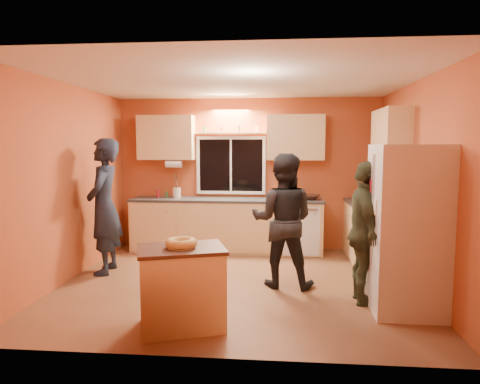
# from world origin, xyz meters

# --- Properties ---
(ground) EXTENTS (4.50, 4.50, 0.00)m
(ground) POSITION_xyz_m (0.00, 0.00, 0.00)
(ground) COLOR brown
(ground) RESTS_ON ground
(room_shell) EXTENTS (4.54, 4.04, 2.61)m
(room_shell) POSITION_xyz_m (0.12, 0.41, 1.62)
(room_shell) COLOR #B24E2D
(room_shell) RESTS_ON ground
(back_counter) EXTENTS (4.23, 0.62, 0.90)m
(back_counter) POSITION_xyz_m (0.01, 1.70, 0.45)
(back_counter) COLOR tan
(back_counter) RESTS_ON ground
(right_counter) EXTENTS (0.62, 1.84, 0.90)m
(right_counter) POSITION_xyz_m (1.95, 0.50, 0.45)
(right_counter) COLOR tan
(right_counter) RESTS_ON ground
(refrigerator) EXTENTS (0.72, 0.70, 1.80)m
(refrigerator) POSITION_xyz_m (1.89, -0.80, 0.90)
(refrigerator) COLOR silver
(refrigerator) RESTS_ON ground
(island) EXTENTS (0.97, 0.80, 0.81)m
(island) POSITION_xyz_m (-0.41, -1.42, 0.41)
(island) COLOR tan
(island) RESTS_ON ground
(bundt_pastry) EXTENTS (0.31, 0.31, 0.09)m
(bundt_pastry) POSITION_xyz_m (-0.41, -1.42, 0.85)
(bundt_pastry) COLOR tan
(bundt_pastry) RESTS_ON island
(person_left) EXTENTS (0.53, 0.74, 1.89)m
(person_left) POSITION_xyz_m (-1.90, 0.31, 0.95)
(person_left) COLOR black
(person_left) RESTS_ON ground
(person_center) EXTENTS (0.89, 0.74, 1.69)m
(person_center) POSITION_xyz_m (0.58, -0.04, 0.85)
(person_center) COLOR black
(person_center) RESTS_ON ground
(person_right) EXTENTS (0.41, 0.95, 1.62)m
(person_right) POSITION_xyz_m (1.50, -0.57, 0.81)
(person_right) COLOR #393E27
(person_right) RESTS_ON ground
(mixing_bowl) EXTENTS (0.42, 0.42, 0.08)m
(mixing_bowl) POSITION_xyz_m (1.05, 1.72, 0.94)
(mixing_bowl) COLOR #321A10
(mixing_bowl) RESTS_ON back_counter
(utensil_crock) EXTENTS (0.14, 0.14, 0.17)m
(utensil_crock) POSITION_xyz_m (-1.22, 1.76, 0.99)
(utensil_crock) COLOR beige
(utensil_crock) RESTS_ON back_counter
(potted_plant) EXTENTS (0.33, 0.30, 0.32)m
(potted_plant) POSITION_xyz_m (2.02, 0.52, 1.06)
(potted_plant) COLOR gray
(potted_plant) RESTS_ON right_counter
(red_box) EXTENTS (0.17, 0.14, 0.07)m
(red_box) POSITION_xyz_m (1.99, 1.30, 0.94)
(red_box) COLOR #B31B2C
(red_box) RESTS_ON right_counter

